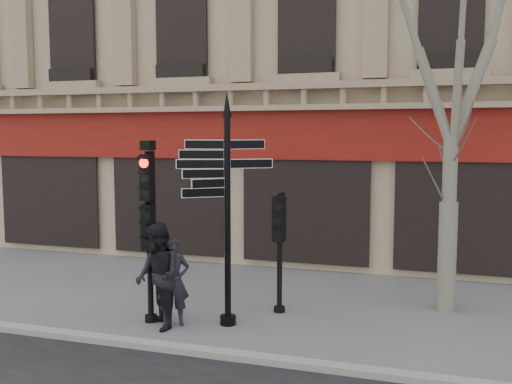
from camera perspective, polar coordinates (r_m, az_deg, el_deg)
ground at (r=10.89m, az=-0.93°, el=-13.59°), size 80.00×80.00×0.00m
kerb at (r=9.63m, az=-3.67°, el=-15.86°), size 80.00×0.25×0.12m
fingerpost at (r=10.59m, az=-2.89°, el=2.27°), size 2.44×2.44×4.41m
traffic_signal_main at (r=11.01m, az=-10.65°, el=-1.64°), size 0.40×0.30×3.50m
traffic_signal_secondary at (r=11.51m, az=2.38°, el=-3.97°), size 0.41×0.31×2.38m
plane_tree at (r=12.32m, az=19.34°, el=17.18°), size 3.28×3.28×8.71m
pedestrian_a at (r=11.00m, az=-8.26°, el=-8.87°), size 0.73×0.66×1.68m
pedestrian_b at (r=10.83m, az=-9.79°, el=-8.30°), size 1.21×1.21×1.98m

